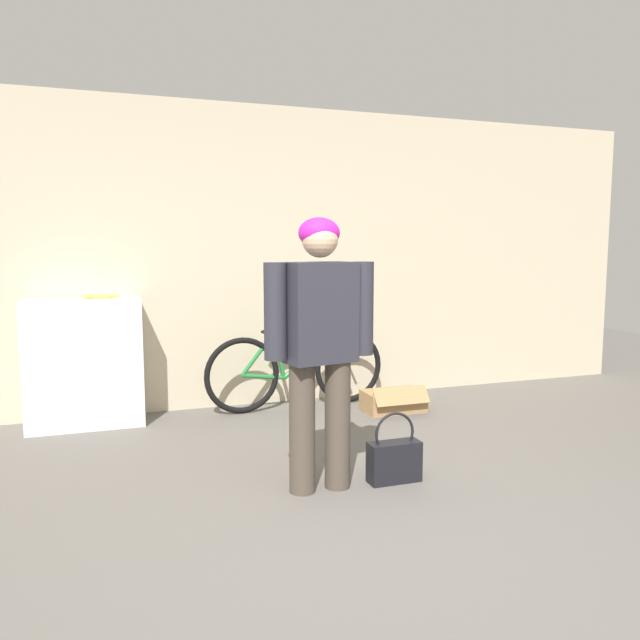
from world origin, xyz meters
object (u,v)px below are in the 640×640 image
at_px(handbag, 394,459).
at_px(cardboard_box, 393,401).
at_px(bicycle, 297,369).
at_px(banana, 101,296).
at_px(person, 320,334).

bearing_deg(handbag, cardboard_box, 63.96).
xyz_separation_m(bicycle, banana, (-1.58, -0.00, 0.67)).
bearing_deg(bicycle, handbag, -92.02).
relative_size(person, handbag, 3.67).
bearing_deg(banana, handbag, -48.79).
height_order(person, handbag, person).
bearing_deg(person, banana, 112.35).
xyz_separation_m(bicycle, cardboard_box, (0.74, -0.39, -0.26)).
height_order(bicycle, cardboard_box, bicycle).
height_order(banana, cardboard_box, banana).
bearing_deg(handbag, banana, 131.21).
height_order(bicycle, handbag, bicycle).
xyz_separation_m(person, handbag, (0.46, -0.04, -0.77)).
height_order(banana, handbag, banana).
relative_size(bicycle, handbag, 3.83).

